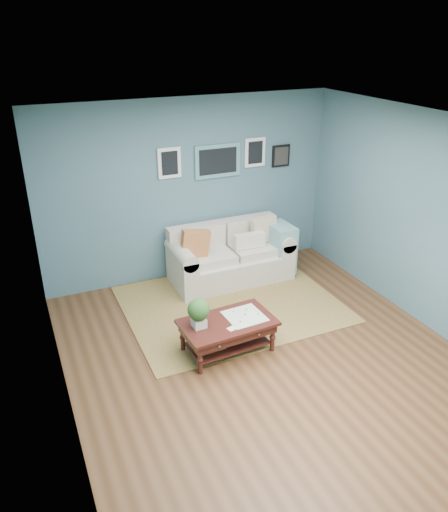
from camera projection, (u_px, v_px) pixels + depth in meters
room_shell at (270, 252)px, 5.41m from camera, size 5.00×5.02×2.70m
area_rug at (231, 304)px, 7.05m from camera, size 2.90×2.32×0.01m
loveseat at (235, 255)px, 7.64m from camera, size 1.86×0.84×0.96m
coffee_table at (223, 327)px, 5.90m from camera, size 1.14×0.71×0.77m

